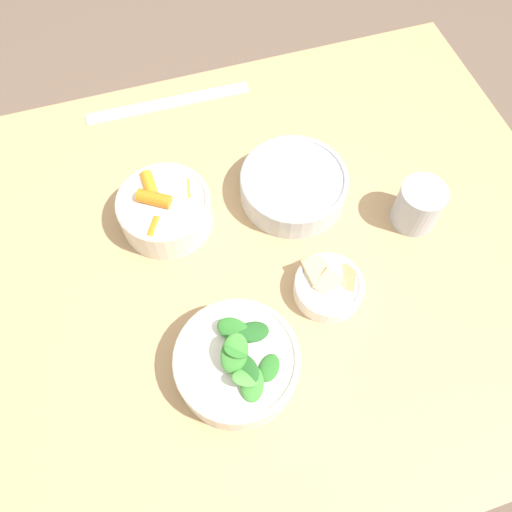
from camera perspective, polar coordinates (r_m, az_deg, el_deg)
name	(u,v)px	position (r m, az deg, el deg)	size (l,w,h in m)	color
ground_plane	(236,379)	(1.56, -2.35, -13.83)	(10.00, 10.00, 0.00)	brown
dining_table	(223,293)	(0.95, -3.77, -4.18)	(1.27, 0.93, 0.75)	tan
bowl_carrots	(165,209)	(0.88, -10.36, 5.26)	(0.16, 0.16, 0.08)	silver
bowl_greens	(237,362)	(0.76, -2.14, -12.06)	(0.19, 0.19, 0.10)	silver
bowl_beans_hotdog	(293,186)	(0.91, 4.29, 7.98)	(0.19, 0.19, 0.06)	silver
bowl_cookies	(328,286)	(0.82, 8.27, -3.42)	(0.11, 0.11, 0.04)	white
ruler	(167,103)	(1.09, -10.15, 16.80)	(0.34, 0.04, 0.00)	silver
cup	(418,205)	(0.91, 18.06, 5.51)	(0.08, 0.08, 0.08)	#B2B7C1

